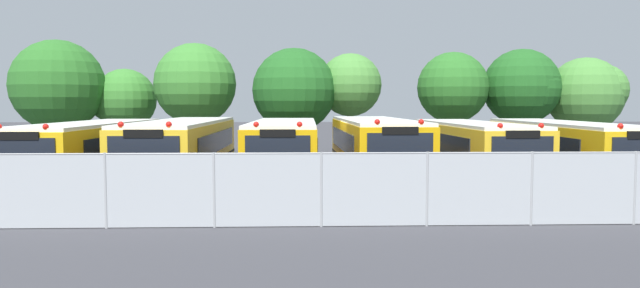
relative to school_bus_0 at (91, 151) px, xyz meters
The scene contains 17 objects.
ground_plane 9.31m from the school_bus_0, ahead, with size 160.00×160.00×0.00m, color #38383D.
school_bus_0 is the anchor object (origin of this frame).
school_bus_1 3.56m from the school_bus_0, ahead, with size 2.66×11.65×2.67m.
school_bus_2 7.43m from the school_bus_0, ahead, with size 2.60×10.43×2.63m.
school_bus_3 10.98m from the school_bus_0, ahead, with size 2.79×10.72×2.70m.
school_bus_4 14.77m from the school_bus_0, ahead, with size 2.71×10.16×2.58m.
school_bus_5 18.41m from the school_bus_0, ahead, with size 2.59×11.48×2.59m.
tree_0 12.50m from the school_bus_0, 116.76° to the left, with size 5.15×5.15×6.77m.
tree_1 12.89m from the school_bus_0, 101.38° to the left, with size 4.00×3.62×5.23m.
tree_2 11.38m from the school_bus_0, 79.71° to the left, with size 4.63×4.60×6.58m.
tree_3 12.63m from the school_bus_0, 50.78° to the left, with size 4.60×4.60×6.22m.
tree_4 15.24m from the school_bus_0, 43.63° to the left, with size 3.53×3.53×5.99m.
tree_5 19.30m from the school_bus_0, 30.48° to the left, with size 3.92×3.92×6.03m.
tree_6 22.90m from the school_bus_0, 25.31° to the left, with size 4.25×4.25×6.23m.
tree_7 26.35m from the school_bus_0, 22.10° to the left, with size 4.31×4.21×5.78m.
chainlink_fence 12.70m from the school_bus_0, 38.42° to the right, with size 24.77×0.07×1.94m.
traffic_cone 7.43m from the school_bus_0, 80.73° to the right, with size 0.37×0.37×0.49m, color #EA5914.
Camera 1 is at (-1.19, -23.10, 3.18)m, focal length 33.25 mm.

